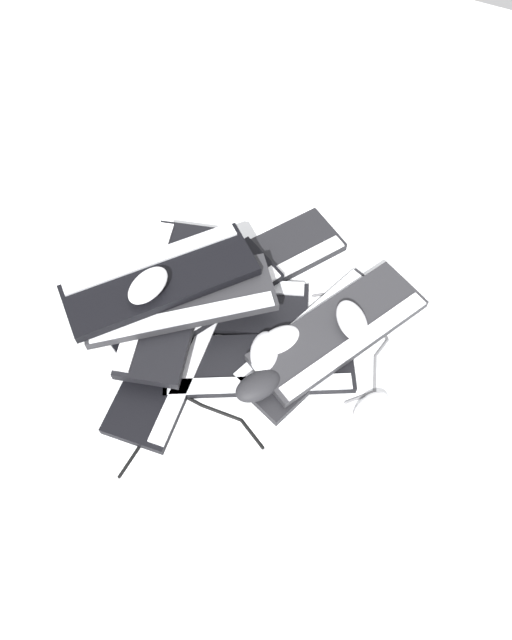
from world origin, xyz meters
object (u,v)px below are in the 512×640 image
(keyboard_7, at_px, (179,301))
(mouse_2, at_px, (279,341))
(keyboard_5, at_px, (194,302))
(keyboard_8, at_px, (160,279))
(mouse_4, at_px, (258,386))
(keyboard_0, at_px, (262,264))
(keyboard_9, at_px, (340,331))
(keyboard_4, at_px, (318,341))
(mouse_1, at_px, (371,411))
(mouse_3, at_px, (264,352))
(keyboard_2, at_px, (172,357))
(mouse_0, at_px, (148,285))
(keyboard_1, at_px, (219,305))
(mouse_5, at_px, (352,320))
(keyboard_3, at_px, (259,366))
(keyboard_6, at_px, (168,298))

(keyboard_7, bearing_deg, mouse_2, -82.38)
(keyboard_5, xyz_separation_m, keyboard_8, (-0.02, 0.07, 0.09))
(mouse_2, xyz_separation_m, mouse_4, (-0.12, -0.01, 0.00))
(keyboard_0, bearing_deg, keyboard_9, -113.92)
(keyboard_8, bearing_deg, mouse_2, -87.16)
(keyboard_4, distance_m, mouse_1, 0.21)
(keyboard_8, height_order, mouse_3, keyboard_8)
(keyboard_2, relative_size, mouse_4, 4.14)
(keyboard_4, relative_size, mouse_3, 4.23)
(keyboard_5, distance_m, keyboard_9, 0.36)
(keyboard_2, xyz_separation_m, mouse_3, (0.09, -0.20, 0.04))
(keyboard_8, xyz_separation_m, mouse_3, (-0.03, -0.28, -0.08))
(mouse_3, bearing_deg, keyboard_9, 116.61)
(keyboard_8, relative_size, mouse_0, 3.96)
(keyboard_9, bearing_deg, mouse_4, 152.65)
(keyboard_5, distance_m, mouse_3, 0.22)
(keyboard_7, height_order, mouse_0, mouse_0)
(mouse_0, bearing_deg, mouse_3, -76.99)
(keyboard_9, bearing_deg, keyboard_1, 98.40)
(keyboard_4, height_order, mouse_5, mouse_5)
(keyboard_3, height_order, keyboard_8, keyboard_8)
(mouse_0, bearing_deg, keyboard_3, -81.14)
(keyboard_0, height_order, keyboard_1, same)
(keyboard_1, height_order, keyboard_9, keyboard_9)
(keyboard_1, distance_m, mouse_2, 0.19)
(keyboard_3, distance_m, mouse_2, 0.07)
(keyboard_4, relative_size, mouse_1, 4.23)
(keyboard_1, xyz_separation_m, mouse_5, (0.06, -0.32, 0.07))
(keyboard_9, bearing_deg, keyboard_5, 103.10)
(keyboard_2, bearing_deg, mouse_1, -80.86)
(keyboard_3, bearing_deg, keyboard_6, 81.47)
(keyboard_3, relative_size, mouse_0, 4.17)
(mouse_0, distance_m, mouse_4, 0.33)
(keyboard_2, bearing_deg, mouse_0, 48.22)
(mouse_5, bearing_deg, keyboard_6, -114.15)
(keyboard_3, distance_m, keyboard_5, 0.22)
(mouse_3, bearing_deg, mouse_5, 116.50)
(keyboard_0, distance_m, keyboard_3, 0.29)
(keyboard_1, relative_size, mouse_2, 4.22)
(keyboard_5, relative_size, keyboard_7, 1.06)
(keyboard_0, xyz_separation_m, keyboard_4, (-0.15, -0.22, 0.00))
(keyboard_3, xyz_separation_m, mouse_0, (0.00, 0.27, 0.16))
(mouse_3, bearing_deg, keyboard_5, -121.47)
(keyboard_6, relative_size, mouse_0, 4.22)
(keyboard_5, bearing_deg, mouse_4, -119.24)
(keyboard_0, distance_m, keyboard_7, 0.27)
(keyboard_3, xyz_separation_m, keyboard_6, (0.04, 0.26, 0.06))
(keyboard_5, relative_size, keyboard_9, 1.00)
(keyboard_2, distance_m, mouse_1, 0.47)
(keyboard_1, bearing_deg, keyboard_0, -15.17)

